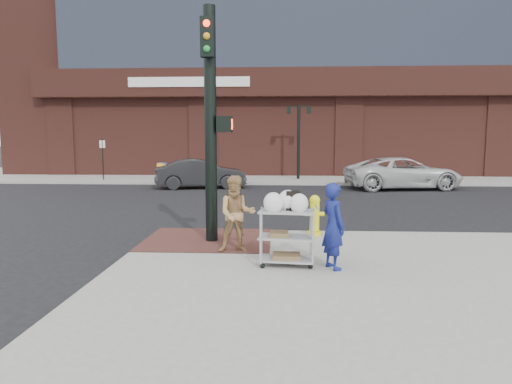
# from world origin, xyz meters

# --- Properties ---
(ground) EXTENTS (220.00, 220.00, 0.00)m
(ground) POSITION_xyz_m (0.00, 0.00, 0.00)
(ground) COLOR black
(ground) RESTS_ON ground
(sidewalk_far) EXTENTS (65.00, 36.00, 0.15)m
(sidewalk_far) POSITION_xyz_m (12.50, 32.00, 0.07)
(sidewalk_far) COLOR gray
(sidewalk_far) RESTS_ON ground
(brick_curb_ramp) EXTENTS (2.80, 2.40, 0.01)m
(brick_curb_ramp) POSITION_xyz_m (-0.60, 0.90, 0.16)
(brick_curb_ramp) COLOR #4A2722
(brick_curb_ramp) RESTS_ON sidewalk_near
(lamp_post) EXTENTS (1.32, 0.22, 4.00)m
(lamp_post) POSITION_xyz_m (2.00, 16.00, 2.62)
(lamp_post) COLOR black
(lamp_post) RESTS_ON sidewalk_far
(parking_sign) EXTENTS (0.05, 0.05, 2.20)m
(parking_sign) POSITION_xyz_m (-8.50, 15.00, 1.25)
(parking_sign) COLOR black
(parking_sign) RESTS_ON sidewalk_far
(traffic_signal_pole) EXTENTS (0.61, 0.51, 5.00)m
(traffic_signal_pole) POSITION_xyz_m (-0.48, 0.77, 2.83)
(traffic_signal_pole) COLOR black
(traffic_signal_pole) RESTS_ON sidewalk_near
(woman_blue) EXTENTS (0.57, 0.65, 1.51)m
(woman_blue) POSITION_xyz_m (1.92, -1.22, 0.90)
(woman_blue) COLOR navy
(woman_blue) RESTS_ON sidewalk_near
(pedestrian_tan) EXTENTS (0.82, 0.68, 1.53)m
(pedestrian_tan) POSITION_xyz_m (0.15, -0.15, 0.91)
(pedestrian_tan) COLOR #AB8350
(pedestrian_tan) RESTS_ON sidewalk_near
(sedan_dark) EXTENTS (4.46, 2.34, 1.40)m
(sedan_dark) POSITION_xyz_m (-2.78, 12.48, 0.70)
(sedan_dark) COLOR black
(sedan_dark) RESTS_ON ground
(minivan_white) EXTENTS (5.66, 3.22, 1.49)m
(minivan_white) POSITION_xyz_m (6.77, 12.62, 0.74)
(minivan_white) COLOR silver
(minivan_white) RESTS_ON ground
(utility_cart) EXTENTS (1.01, 0.63, 1.34)m
(utility_cart) POSITION_xyz_m (1.12, -1.06, 0.76)
(utility_cart) COLOR #9A999E
(utility_cart) RESTS_ON sidewalk_near
(fire_hydrant) EXTENTS (0.44, 0.31, 0.94)m
(fire_hydrant) POSITION_xyz_m (1.81, 1.51, 0.63)
(fire_hydrant) COLOR yellow
(fire_hydrant) RESTS_ON sidewalk_near
(newsbox_yellow) EXTENTS (0.38, 0.35, 0.88)m
(newsbox_yellow) POSITION_xyz_m (-5.37, 15.11, 0.59)
(newsbox_yellow) COLOR #F9AB1B
(newsbox_yellow) RESTS_ON sidewalk_far
(newsbox_blue) EXTENTS (0.49, 0.47, 0.90)m
(newsbox_blue) POSITION_xyz_m (-5.39, 15.38, 0.60)
(newsbox_blue) COLOR #1C3DBA
(newsbox_blue) RESTS_ON sidewalk_far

